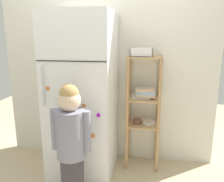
{
  "coord_description": "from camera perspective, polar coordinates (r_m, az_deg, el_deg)",
  "views": [
    {
      "loc": [
        0.52,
        -2.33,
        1.52
      ],
      "look_at": [
        0.12,
        0.02,
        0.94
      ],
      "focal_mm": 37.03,
      "sensor_mm": 36.0,
      "label": 1
    }
  ],
  "objects": [
    {
      "name": "ground_plane",
      "position": [
        2.83,
        -2.68,
        -18.94
      ],
      "size": [
        6.0,
        6.0,
        0.0
      ],
      "primitive_type": "plane",
      "color": "tan"
    },
    {
      "name": "pantry_shelf_unit",
      "position": [
        2.65,
        7.82,
        -3.12
      ],
      "size": [
        0.38,
        0.29,
        1.3
      ],
      "color": "tan",
      "rests_on": "ground"
    },
    {
      "name": "fruit_bin",
      "position": [
        2.54,
        7.71,
        9.35
      ],
      "size": [
        0.24,
        0.17,
        0.09
      ],
      "color": "white",
      "rests_on": "pantry_shelf_unit"
    },
    {
      "name": "kitchen_wall_back",
      "position": [
        2.79,
        -1.25,
        5.55
      ],
      "size": [
        2.57,
        0.03,
        2.26
      ],
      "primitive_type": "cube",
      "color": "silver",
      "rests_on": "ground"
    },
    {
      "name": "child_standing",
      "position": [
        2.09,
        -10.1,
        -10.28
      ],
      "size": [
        0.36,
        0.27,
        1.12
      ],
      "color": "#403B41",
      "rests_on": "ground"
    },
    {
      "name": "refrigerator",
      "position": [
        2.54,
        -7.27,
        -1.13
      ],
      "size": [
        0.68,
        0.71,
        1.76
      ],
      "color": "white",
      "rests_on": "ground"
    }
  ]
}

